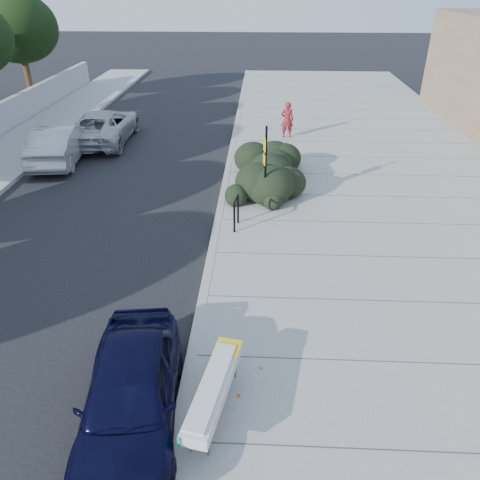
% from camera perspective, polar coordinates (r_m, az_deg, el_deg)
% --- Properties ---
extents(ground, '(120.00, 120.00, 0.00)m').
position_cam_1_polar(ground, '(11.34, -4.48, -7.38)').
color(ground, black).
rests_on(ground, ground).
extents(sidewalk_near, '(11.20, 50.00, 0.15)m').
position_cam_1_polar(sidewalk_near, '(16.09, 17.96, 3.37)').
color(sidewalk_near, gray).
rests_on(sidewalk_near, ground).
extents(curb_near, '(0.22, 50.00, 0.17)m').
position_cam_1_polar(curb_near, '(15.56, -2.36, 4.01)').
color(curb_near, '#9E9E99').
rests_on(curb_near, ground).
extents(tree_far_f, '(4.40, 4.40, 6.07)m').
position_cam_1_polar(tree_far_f, '(31.30, -25.48, 22.28)').
color(tree_far_f, '#332114').
rests_on(tree_far_f, ground).
extents(bench, '(0.90, 2.30, 0.68)m').
position_cam_1_polar(bench, '(8.35, -3.18, -17.59)').
color(bench, gray).
rests_on(bench, sidewalk_near).
extents(bike_rack, '(0.14, 0.66, 0.96)m').
position_cam_1_polar(bike_rack, '(13.89, -0.47, 3.68)').
color(bike_rack, black).
rests_on(bike_rack, sidewalk_near).
extents(sign_post, '(0.12, 0.31, 2.69)m').
position_cam_1_polar(sign_post, '(14.89, 3.08, 9.39)').
color(sign_post, black).
rests_on(sign_post, sidewalk_near).
extents(hedge, '(3.24, 4.82, 1.65)m').
position_cam_1_polar(hedge, '(17.01, 3.26, 9.53)').
color(hedge, black).
rests_on(hedge, sidewalk_near).
extents(sedan_navy, '(2.07, 4.15, 1.36)m').
position_cam_1_polar(sedan_navy, '(8.48, -13.22, -17.77)').
color(sedan_navy, black).
rests_on(sedan_navy, ground).
extents(wagon_silver, '(2.11, 4.73, 1.51)m').
position_cam_1_polar(wagon_silver, '(21.01, -21.13, 10.93)').
color(wagon_silver, '#ABACB0').
rests_on(wagon_silver, ground).
extents(suv_silver, '(2.55, 5.33, 1.47)m').
position_cam_1_polar(suv_silver, '(23.03, -16.32, 13.19)').
color(suv_silver, '#AEB2B4').
rests_on(suv_silver, ground).
extents(pedestrian, '(0.61, 0.42, 1.63)m').
position_cam_1_polar(pedestrian, '(22.40, 5.76, 14.38)').
color(pedestrian, maroon).
rests_on(pedestrian, sidewalk_near).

